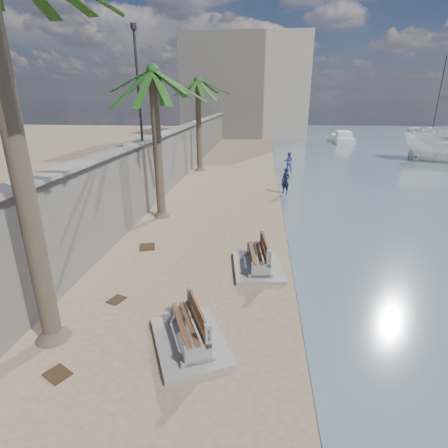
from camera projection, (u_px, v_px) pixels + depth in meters
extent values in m
plane|color=#977A5C|center=(211.00, 405.00, 6.75)|extent=(140.00, 140.00, 0.00)
cube|color=gray|center=(179.00, 154.00, 25.38)|extent=(0.45, 70.00, 3.50)
cube|color=gray|center=(178.00, 129.00, 24.77)|extent=(0.80, 70.00, 0.12)
cube|color=#B7AA93|center=(246.00, 88.00, 53.19)|extent=(18.00, 12.00, 14.00)
cube|color=gray|center=(190.00, 341.00, 8.43)|extent=(2.40, 2.77, 0.13)
cube|color=gray|center=(258.00, 267.00, 12.15)|extent=(1.91, 2.57, 0.13)
cylinder|color=brown|center=(21.00, 172.00, 7.25)|extent=(0.44, 0.44, 8.29)
cylinder|color=brown|center=(158.00, 149.00, 16.39)|extent=(0.42, 0.42, 6.72)
cylinder|color=brown|center=(199.00, 127.00, 27.53)|extent=(0.44, 0.44, 6.82)
cylinder|color=#2D2D33|center=(138.00, 86.00, 16.41)|extent=(0.12, 0.12, 5.00)
cylinder|color=#2D2D33|center=(133.00, 26.00, 15.56)|extent=(0.28, 0.28, 0.25)
imported|color=#131734|center=(286.00, 179.00, 21.43)|extent=(0.79, 0.77, 1.83)
imported|color=#495698|center=(289.00, 161.00, 28.06)|extent=(0.91, 0.75, 1.72)
cube|color=silver|center=(430.00, 140.00, 47.52)|extent=(6.41, 6.78, 0.70)
cylinder|color=#2D2D33|center=(439.00, 98.00, 45.71)|extent=(0.12, 0.12, 10.14)
cube|color=#382616|center=(58.00, 374.00, 7.50)|extent=(0.67, 0.63, 0.03)
cube|color=#382616|center=(147.00, 247.00, 13.91)|extent=(0.77, 0.87, 0.03)
cube|color=#382616|center=(117.00, 300.00, 10.26)|extent=(0.54, 0.60, 0.03)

